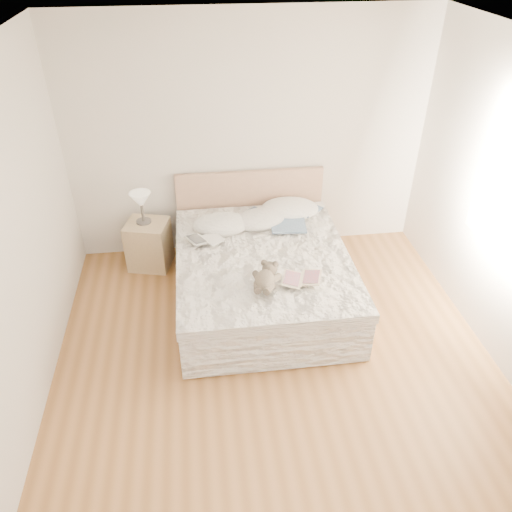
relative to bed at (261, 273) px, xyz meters
name	(u,v)px	position (x,y,z in m)	size (l,w,h in m)	color
floor	(280,380)	(0.00, -1.19, -0.31)	(4.00, 4.50, 0.00)	brown
ceiling	(292,61)	(0.00, -1.19, 2.39)	(4.00, 4.50, 0.00)	white
wall_back	(249,140)	(0.00, 1.06, 1.04)	(4.00, 0.02, 2.70)	silver
bed	(261,273)	(0.00, 0.00, 0.00)	(1.72, 2.14, 1.00)	tan
nightstand	(149,244)	(-1.20, 0.74, -0.03)	(0.45, 0.40, 0.56)	tan
table_lamp	(141,201)	(-1.22, 0.77, 0.52)	(0.28, 0.28, 0.37)	#4D4743
pillow_left	(221,224)	(-0.38, 0.48, 0.33)	(0.62, 0.43, 0.19)	white
pillow_middle	(259,219)	(0.05, 0.53, 0.33)	(0.58, 0.41, 0.18)	silver
pillow_right	(290,208)	(0.42, 0.73, 0.33)	(0.65, 0.46, 0.20)	white
blouse	(288,220)	(0.36, 0.49, 0.32)	(0.59, 0.62, 0.02)	#405876
photo_book	(205,240)	(-0.57, 0.21, 0.32)	(0.35, 0.24, 0.03)	silver
childrens_book	(302,279)	(0.29, -0.58, 0.32)	(0.37, 0.25, 0.02)	#F2E1BF
teddy_bear	(264,285)	(-0.07, -0.66, 0.34)	(0.23, 0.33, 0.17)	brown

